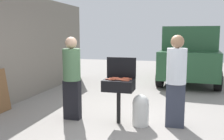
% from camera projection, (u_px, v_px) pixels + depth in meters
% --- Properties ---
extents(ground_plane, '(24.00, 24.00, 0.00)m').
position_uv_depth(ground_plane, '(123.00, 121.00, 5.27)').
color(ground_plane, gray).
extents(house_wall_side, '(0.24, 8.00, 2.84)m').
position_uv_depth(house_wall_side, '(18.00, 47.00, 6.83)').
color(house_wall_side, slate).
rests_on(house_wall_side, ground).
extents(bbq_grill, '(0.60, 0.44, 0.89)m').
position_uv_depth(bbq_grill, '(119.00, 87.00, 5.07)').
color(bbq_grill, black).
rests_on(bbq_grill, ground).
extents(grill_lid_open, '(0.60, 0.05, 0.42)m').
position_uv_depth(grill_lid_open, '(121.00, 68.00, 5.24)').
color(grill_lid_open, black).
rests_on(grill_lid_open, bbq_grill).
extents(hot_dog_0, '(0.13, 0.03, 0.03)m').
position_uv_depth(hot_dog_0, '(120.00, 80.00, 4.97)').
color(hot_dog_0, '#C6593D').
rests_on(hot_dog_0, bbq_grill).
extents(hot_dog_1, '(0.13, 0.03, 0.03)m').
position_uv_depth(hot_dog_1, '(112.00, 80.00, 4.97)').
color(hot_dog_1, '#AD4228').
rests_on(hot_dog_1, bbq_grill).
extents(hot_dog_2, '(0.13, 0.03, 0.03)m').
position_uv_depth(hot_dog_2, '(122.00, 79.00, 5.04)').
color(hot_dog_2, '#AD4228').
rests_on(hot_dog_2, bbq_grill).
extents(hot_dog_3, '(0.13, 0.04, 0.03)m').
position_uv_depth(hot_dog_3, '(125.00, 79.00, 5.10)').
color(hot_dog_3, '#AD4228').
rests_on(hot_dog_3, bbq_grill).
extents(hot_dog_4, '(0.13, 0.04, 0.03)m').
position_uv_depth(hot_dog_4, '(118.00, 78.00, 5.11)').
color(hot_dog_4, '#C6593D').
rests_on(hot_dog_4, bbq_grill).
extents(hot_dog_5, '(0.13, 0.03, 0.03)m').
position_uv_depth(hot_dog_5, '(125.00, 81.00, 4.88)').
color(hot_dog_5, '#AD4228').
rests_on(hot_dog_5, bbq_grill).
extents(hot_dog_6, '(0.13, 0.03, 0.03)m').
position_uv_depth(hot_dog_6, '(115.00, 78.00, 5.19)').
color(hot_dog_6, '#B74C33').
rests_on(hot_dog_6, bbq_grill).
extents(hot_dog_7, '(0.13, 0.03, 0.03)m').
position_uv_depth(hot_dog_7, '(113.00, 79.00, 5.07)').
color(hot_dog_7, '#B74C33').
rests_on(hot_dog_7, bbq_grill).
extents(hot_dog_8, '(0.13, 0.03, 0.03)m').
position_uv_depth(hot_dog_8, '(109.00, 79.00, 5.03)').
color(hot_dog_8, '#AD4228').
rests_on(hot_dog_8, bbq_grill).
extents(hot_dog_9, '(0.13, 0.03, 0.03)m').
position_uv_depth(hot_dog_9, '(117.00, 79.00, 5.01)').
color(hot_dog_9, '#AD4228').
rests_on(hot_dog_9, bbq_grill).
extents(hot_dog_10, '(0.13, 0.04, 0.03)m').
position_uv_depth(hot_dog_10, '(126.00, 80.00, 4.93)').
color(hot_dog_10, '#C6593D').
rests_on(hot_dog_10, bbq_grill).
extents(hot_dog_11, '(0.13, 0.04, 0.03)m').
position_uv_depth(hot_dog_11, '(126.00, 78.00, 5.15)').
color(hot_dog_11, '#AD4228').
rests_on(hot_dog_11, bbq_grill).
extents(hot_dog_12, '(0.13, 0.04, 0.03)m').
position_uv_depth(hot_dog_12, '(112.00, 78.00, 5.12)').
color(hot_dog_12, '#C6593D').
rests_on(hot_dog_12, bbq_grill).
extents(hot_dog_13, '(0.13, 0.03, 0.03)m').
position_uv_depth(hot_dog_13, '(128.00, 79.00, 5.05)').
color(hot_dog_13, '#B74C33').
rests_on(hot_dog_13, bbq_grill).
extents(propane_tank, '(0.32, 0.32, 0.62)m').
position_uv_depth(propane_tank, '(141.00, 109.00, 5.01)').
color(propane_tank, silver).
rests_on(propane_tank, ground).
extents(person_left, '(0.36, 0.36, 1.72)m').
position_uv_depth(person_left, '(72.00, 75.00, 5.31)').
color(person_left, black).
rests_on(person_left, ground).
extents(person_right, '(0.37, 0.37, 1.76)m').
position_uv_depth(person_right, '(176.00, 78.00, 4.86)').
color(person_right, '#333847').
rests_on(person_right, ground).
extents(parked_minivan, '(2.23, 4.50, 2.02)m').
position_uv_depth(parked_minivan, '(190.00, 54.00, 9.64)').
color(parked_minivan, '#234C2D').
rests_on(parked_minivan, ground).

